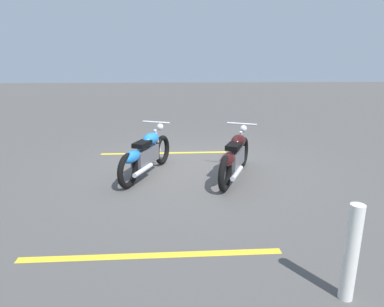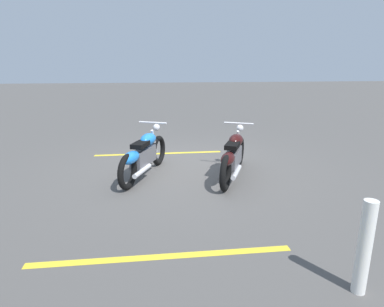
# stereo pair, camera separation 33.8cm
# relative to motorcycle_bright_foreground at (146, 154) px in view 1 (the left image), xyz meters

# --- Properties ---
(ground_plane) EXTENTS (60.00, 60.00, 0.00)m
(ground_plane) POSITION_rel_motorcycle_bright_foreground_xyz_m (-0.54, 0.91, -0.46)
(ground_plane) COLOR #514F4C
(motorcycle_bright_foreground) EXTENTS (2.11, 0.95, 1.04)m
(motorcycle_bright_foreground) POSITION_rel_motorcycle_bright_foreground_xyz_m (0.00, 0.00, 0.00)
(motorcycle_bright_foreground) COLOR black
(motorcycle_bright_foreground) RESTS_ON ground
(motorcycle_dark_foreground) EXTENTS (2.09, 0.98, 1.04)m
(motorcycle_dark_foreground) POSITION_rel_motorcycle_bright_foreground_xyz_m (0.28, 1.78, 0.00)
(motorcycle_dark_foreground) COLOR black
(motorcycle_dark_foreground) RESTS_ON ground
(bollard_post) EXTENTS (0.14, 0.14, 1.01)m
(bollard_post) POSITION_rel_motorcycle_bright_foreground_xyz_m (3.80, 2.28, 0.04)
(bollard_post) COLOR white
(bollard_post) RESTS_ON ground
(parking_stripe_near) EXTENTS (0.16, 3.20, 0.01)m
(parking_stripe_near) POSITION_rel_motorcycle_bright_foreground_xyz_m (-1.72, 0.32, -0.46)
(parking_stripe_near) COLOR yellow
(parking_stripe_near) RESTS_ON ground
(parking_stripe_mid) EXTENTS (0.16, 3.20, 0.01)m
(parking_stripe_mid) POSITION_rel_motorcycle_bright_foreground_xyz_m (2.95, 0.30, -0.46)
(parking_stripe_mid) COLOR yellow
(parking_stripe_mid) RESTS_ON ground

